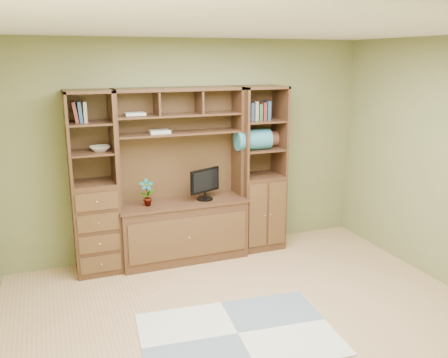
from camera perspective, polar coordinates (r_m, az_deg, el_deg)
name	(u,v)px	position (r m, az deg, el deg)	size (l,w,h in m)	color
room	(262,190)	(3.98, 4.60, -1.39)	(4.60, 4.10, 2.64)	tan
center_hutch	(182,177)	(5.55, -5.06, 0.24)	(1.54, 0.53, 2.05)	#432817
left_tower	(94,184)	(5.42, -15.41, -0.59)	(0.50, 0.45, 2.05)	#432817
right_tower	(260,169)	(5.94, 4.38, 1.20)	(0.55, 0.45, 2.05)	#432817
rug	(238,334)	(4.42, 1.68, -18.10)	(1.70, 1.13, 0.01)	#AAAEAF
monitor	(205,178)	(5.60, -2.32, 0.06)	(0.43, 0.19, 0.52)	black
orchid	(147,193)	(5.46, -9.26, -1.62)	(0.17, 0.11, 0.32)	#A95E39
magazines	(159,132)	(5.48, -7.78, 5.67)	(0.23, 0.17, 0.04)	beige
bowl	(100,149)	(5.34, -14.72, 3.56)	(0.22, 0.22, 0.05)	beige
blanket_teal	(253,140)	(5.76, 3.50, 4.74)	(0.42, 0.25, 0.25)	#2F737D
blanket_red	(269,139)	(6.00, 5.45, 4.85)	(0.35, 0.20, 0.20)	brown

